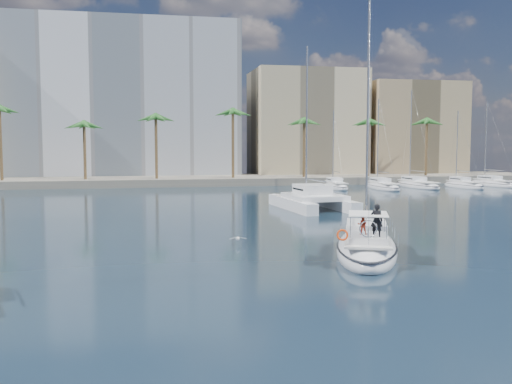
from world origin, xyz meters
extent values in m
plane|color=black|center=(0.00, 0.00, 0.00)|extent=(160.00, 160.00, 0.00)
cube|color=gray|center=(0.00, 61.00, 0.60)|extent=(120.00, 14.00, 1.20)
cube|color=white|center=(-12.00, 73.00, 14.00)|extent=(42.00, 16.00, 28.00)
cube|color=#CCB892|center=(22.00, 70.00, 10.00)|extent=(20.00, 14.00, 20.00)
cube|color=tan|center=(42.00, 68.00, 9.00)|extent=(18.00, 12.00, 18.00)
cylinder|color=brown|center=(0.00, 57.00, 5.25)|extent=(0.44, 0.44, 10.50)
sphere|color=#2A6826|center=(0.00, 57.00, 10.50)|extent=(3.60, 3.60, 3.60)
cylinder|color=brown|center=(34.00, 57.00, 5.25)|extent=(0.44, 0.44, 10.50)
sphere|color=#2A6826|center=(34.00, 57.00, 10.50)|extent=(3.60, 3.60, 3.60)
ellipsoid|color=white|center=(5.10, -1.33, 0.34)|extent=(7.28, 11.64, 2.31)
ellipsoid|color=black|center=(5.10, -1.33, 0.67)|extent=(7.35, 11.76, 0.18)
cube|color=silver|center=(5.03, -1.53, 1.21)|extent=(5.33, 8.68, 0.12)
cube|color=white|center=(5.49, -0.33, 1.57)|extent=(3.52, 4.24, 0.60)
cube|color=black|center=(5.49, -0.33, 1.59)|extent=(3.39, 3.85, 0.14)
cylinder|color=#B7BABF|center=(5.94, 0.87, 8.56)|extent=(0.15, 0.15, 14.57)
cylinder|color=#B7BABF|center=(5.14, -1.23, 2.77)|extent=(1.71, 4.23, 0.11)
cube|color=white|center=(4.26, -3.52, 1.45)|extent=(2.96, 3.35, 0.36)
cube|color=white|center=(4.23, -3.62, 2.82)|extent=(2.96, 3.35, 0.04)
torus|color=silver|center=(3.88, -4.52, 2.12)|extent=(0.91, 0.39, 0.96)
torus|color=#E83F0C|center=(2.46, -4.43, 1.82)|extent=(0.66, 0.41, 0.64)
imported|color=black|center=(4.47, -4.22, 2.53)|extent=(0.77, 0.66, 1.80)
imported|color=#A82D19|center=(4.01, -3.34, 2.19)|extent=(0.63, 0.55, 1.11)
cube|color=white|center=(6.77, 22.57, 0.55)|extent=(2.23, 11.46, 1.10)
cube|color=white|center=(11.25, 22.98, 0.55)|extent=(2.23, 11.46, 1.10)
cube|color=white|center=(9.06, 22.20, 1.30)|extent=(5.65, 6.71, 0.50)
cube|color=white|center=(9.01, 22.77, 2.00)|extent=(3.43, 3.69, 1.00)
cube|color=black|center=(9.01, 22.77, 2.05)|extent=(3.41, 3.24, 0.18)
cylinder|color=#B7BABF|center=(8.85, 24.47, 9.10)|extent=(0.18, 0.18, 15.20)
ellipsoid|color=silver|center=(-1.85, 3.81, 0.41)|extent=(0.24, 0.45, 0.21)
sphere|color=silver|center=(-1.85, 4.03, 0.43)|extent=(0.12, 0.12, 0.12)
cube|color=gray|center=(-2.17, 3.81, 0.44)|extent=(0.52, 0.19, 0.12)
cube|color=gray|center=(-1.53, 3.81, 0.44)|extent=(0.52, 0.19, 0.12)
camera|label=1|loc=(-7.92, -33.06, 6.72)|focal=40.00mm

